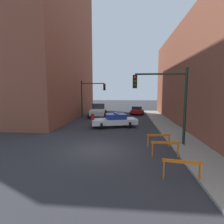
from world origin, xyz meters
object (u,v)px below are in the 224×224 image
traffic_light_near (168,95)px  barrier_mid (165,146)px  traffic_light_far (89,94)px  police_car (114,120)px  parked_car_near (137,110)px  pedestrian_crossing (93,120)px  barrier_front (182,167)px  barrier_back (158,138)px  white_truck (98,110)px

traffic_light_near → barrier_mid: traffic_light_near is taller
traffic_light_near → traffic_light_far: 14.32m
traffic_light_far → police_car: traffic_light_far is taller
police_car → traffic_light_far: bearing=17.4°
barrier_mid → parked_car_near: bearing=92.1°
traffic_light_near → parked_car_near: 16.83m
traffic_light_near → parked_car_near: traffic_light_near is taller
parked_car_near → pedestrian_crossing: size_ratio=2.67×
barrier_front → barrier_back: 4.43m
traffic_light_near → police_car: (-4.08, 5.87, -2.81)m
traffic_light_far → police_car: size_ratio=1.03×
traffic_light_far → barrier_front: 18.60m
parked_car_near → barrier_back: bearing=-83.7°
traffic_light_near → barrier_front: bearing=-94.7°
white_truck → police_car: bearing=-73.6°
traffic_light_far → barrier_front: size_ratio=3.28×
barrier_back → traffic_light_far: bearing=121.1°
pedestrian_crossing → traffic_light_near: bearing=61.2°
traffic_light_near → barrier_back: 3.01m
police_car → parked_car_near: size_ratio=1.14×
traffic_light_near → barrier_mid: size_ratio=3.25×
white_truck → pedestrian_crossing: size_ratio=3.35×
traffic_light_far → pedestrian_crossing: size_ratio=3.13×
traffic_light_near → barrier_front: traffic_light_near is taller
police_car → barrier_back: 7.21m
police_car → barrier_front: (3.68, -10.75, -0.11)m
barrier_mid → barrier_back: same height
traffic_light_far → barrier_back: size_ratio=3.26×
traffic_light_near → police_car: bearing=124.8°
traffic_light_near → police_car: size_ratio=1.03×
parked_car_near → barrier_back: (0.58, -16.99, -0.06)m
traffic_light_far → parked_car_near: size_ratio=1.18×
pedestrian_crossing → barrier_mid: pedestrian_crossing is taller
pedestrian_crossing → barrier_mid: size_ratio=1.04×
parked_car_near → pedestrian_crossing: (-5.06, -11.45, 0.19)m
barrier_mid → barrier_front: bearing=-87.6°
pedestrian_crossing → traffic_light_far: bearing=-154.8°
barrier_mid → police_car: bearing=113.9°
pedestrian_crossing → police_car: bearing=120.1°
barrier_front → barrier_mid: (-0.11, 2.71, 0.00)m
barrier_back → barrier_mid: bearing=-86.9°
traffic_light_near → white_truck: 15.49m
traffic_light_far → barrier_mid: traffic_light_far is taller
traffic_light_far → police_car: (3.95, -5.98, -2.67)m
pedestrian_crossing → barrier_back: (5.64, -5.54, -0.24)m
traffic_light_far → pedestrian_crossing: bearing=-75.2°
pedestrian_crossing → barrier_front: pedestrian_crossing is taller
parked_car_near → police_car: bearing=-100.8°
parked_car_near → barrier_mid: 18.72m
parked_car_near → pedestrian_crossing: bearing=-109.5°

